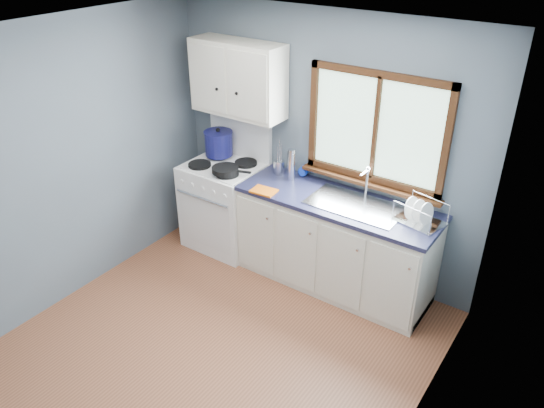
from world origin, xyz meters
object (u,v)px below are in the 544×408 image
Objects in this scene: sink at (355,211)px; skillet at (226,170)px; stockpot at (219,143)px; utensil_crock at (279,167)px; thermos at (291,165)px; gas_range at (225,203)px; dish_rack at (419,216)px; base_cabinets at (334,247)px.

skillet is (-1.32, -0.19, 0.13)m from sink.
utensil_crock is (0.73, 0.04, -0.10)m from stockpot.
thermos is (0.90, -0.00, -0.01)m from stockpot.
sink is 0.79m from thermos.
skillet is at bearing -139.74° from utensil_crock.
skillet is at bearing -44.97° from gas_range.
utensil_crock is (-0.92, 0.15, 0.13)m from sink.
gas_range is at bearing -165.24° from dish_rack.
skillet is (-1.14, -0.19, 0.58)m from base_cabinets.
gas_range is 3.18× the size of dish_rack.
stockpot reaches higher than thermos.
dish_rack is (1.31, -0.06, -0.11)m from thermos.
stockpot reaches higher than skillet.
base_cabinets is 0.88m from thermos.
base_cabinets is at bearing -4.30° from stockpot.
dish_rack is at bearing -1.58° from stockpot.
base_cabinets is (1.31, 0.02, -0.08)m from gas_range.
base_cabinets is 2.20× the size of sink.
sink reaches higher than skillet.
thermos is at bearing 169.19° from base_cabinets.
thermos is at bearing 171.73° from sink.
stockpot is (-0.33, 0.30, 0.10)m from skillet.
gas_range reaches higher than sink.
base_cabinets is at bearing 179.87° from sink.
sink is at bearing -8.27° from thermos.
skillet is 1.34× the size of thermos.
skillet is 0.45m from stockpot.
dish_rack is at bearing 1.90° from gas_range.
utensil_crock is (0.40, 0.34, 0.01)m from skillet.
sink is at bearing -3.84° from stockpot.
utensil_crock is at bearing 164.83° from thermos.
utensil_crock is 1.48m from dish_rack.
utensil_crock is 1.12× the size of thermos.
gas_range reaches higher than utensil_crock.
gas_range is 0.78m from utensil_crock.
gas_range reaches higher than skillet.
sink is 1.96× the size of dish_rack.
dish_rack is (0.56, 0.05, 0.11)m from sink.
stockpot is at bearing 118.83° from skillet.
gas_range reaches higher than thermos.
utensil_crock is at bearing 16.93° from gas_range.
stockpot reaches higher than dish_rack.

